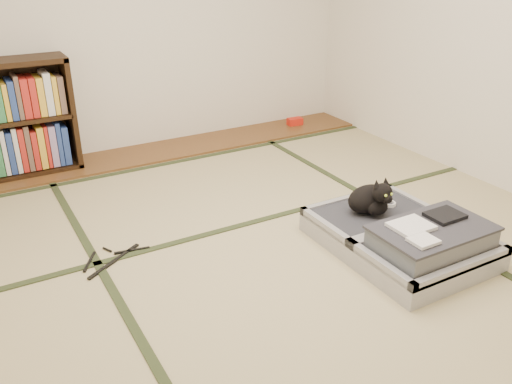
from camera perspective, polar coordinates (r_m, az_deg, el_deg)
floor at (r=3.36m, az=2.23°, el=-6.24°), size 4.50×4.50×0.00m
wood_strip at (r=5.00m, az=-9.95°, el=4.27°), size 4.00×0.50×0.02m
red_item at (r=5.63m, az=4.11°, el=7.42°), size 0.16×0.10×0.07m
room_shell at (r=2.89m, az=2.73°, el=19.47°), size 4.50×4.50×4.50m
tatami_borders at (r=3.73m, az=-1.77°, el=-2.79°), size 4.00×4.50×0.01m
suitcase at (r=3.40m, az=15.30°, el=-4.64°), size 0.77×1.02×0.30m
cat at (r=3.51m, az=12.08°, el=-0.72°), size 0.34×0.34×0.27m
cable_coil at (r=3.69m, az=13.75°, el=-1.21°), size 0.11×0.11×0.03m
hanger at (r=3.38m, az=-14.86°, el=-6.76°), size 0.43×0.31×0.01m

